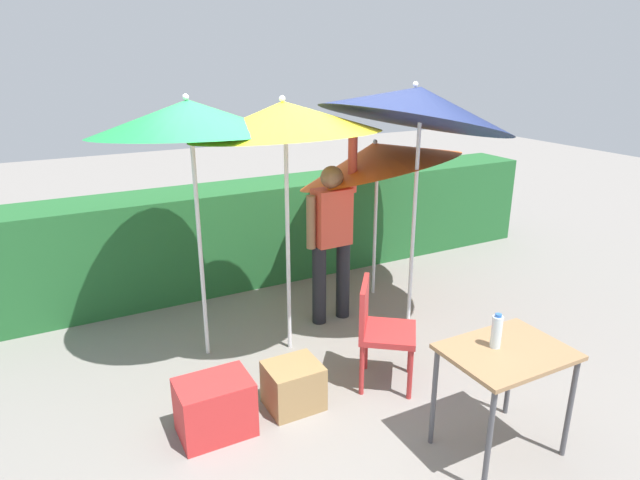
{
  "coord_description": "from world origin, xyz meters",
  "views": [
    {
      "loc": [
        -2.04,
        -3.57,
        2.61
      ],
      "look_at": [
        0.0,
        0.3,
        1.1
      ],
      "focal_mm": 30.58,
      "sensor_mm": 36.0,
      "label": 1
    }
  ],
  "objects_px": {
    "bottle_water": "(497,331)",
    "chair_plastic": "(379,327)",
    "folding_table": "(506,363)",
    "umbrella_yellow": "(376,157)",
    "person_vendor": "(332,233)",
    "crate_cardboard": "(293,386)",
    "umbrella_orange": "(284,119)",
    "cooler_box": "(215,407)",
    "umbrella_rainbow": "(418,105)",
    "umbrella_navy": "(189,118)"
  },
  "relations": [
    {
      "from": "chair_plastic",
      "to": "crate_cardboard",
      "type": "relative_size",
      "value": 2.17
    },
    {
      "from": "umbrella_yellow",
      "to": "person_vendor",
      "type": "bearing_deg",
      "value": -155.58
    },
    {
      "from": "umbrella_rainbow",
      "to": "umbrella_yellow",
      "type": "relative_size",
      "value": 1.26
    },
    {
      "from": "folding_table",
      "to": "bottle_water",
      "type": "relative_size",
      "value": 3.33
    },
    {
      "from": "umbrella_yellow",
      "to": "umbrella_navy",
      "type": "xyz_separation_m",
      "value": [
        -2.04,
        -0.38,
        0.55
      ]
    },
    {
      "from": "umbrella_yellow",
      "to": "bottle_water",
      "type": "distance_m",
      "value": 2.67
    },
    {
      "from": "umbrella_rainbow",
      "to": "crate_cardboard",
      "type": "xyz_separation_m",
      "value": [
        -1.56,
        -0.67,
        -1.99
      ]
    },
    {
      "from": "umbrella_rainbow",
      "to": "folding_table",
      "type": "xyz_separation_m",
      "value": [
        -0.52,
        -1.77,
        -1.49
      ]
    },
    {
      "from": "umbrella_yellow",
      "to": "umbrella_orange",
      "type": "bearing_deg",
      "value": -154.16
    },
    {
      "from": "umbrella_orange",
      "to": "person_vendor",
      "type": "xyz_separation_m",
      "value": [
        0.63,
        0.33,
        -1.16
      ]
    },
    {
      "from": "umbrella_rainbow",
      "to": "umbrella_navy",
      "type": "height_order",
      "value": "umbrella_rainbow"
    },
    {
      "from": "bottle_water",
      "to": "chair_plastic",
      "type": "bearing_deg",
      "value": 103.22
    },
    {
      "from": "crate_cardboard",
      "to": "folding_table",
      "type": "bearing_deg",
      "value": -46.53
    },
    {
      "from": "folding_table",
      "to": "umbrella_orange",
      "type": "bearing_deg",
      "value": 110.13
    },
    {
      "from": "umbrella_navy",
      "to": "folding_table",
      "type": "height_order",
      "value": "umbrella_navy"
    },
    {
      "from": "umbrella_yellow",
      "to": "umbrella_navy",
      "type": "bearing_deg",
      "value": -169.34
    },
    {
      "from": "umbrella_rainbow",
      "to": "bottle_water",
      "type": "height_order",
      "value": "umbrella_rainbow"
    },
    {
      "from": "umbrella_navy",
      "to": "person_vendor",
      "type": "height_order",
      "value": "umbrella_navy"
    },
    {
      "from": "umbrella_orange",
      "to": "person_vendor",
      "type": "distance_m",
      "value": 1.36
    },
    {
      "from": "cooler_box",
      "to": "umbrella_orange",
      "type": "bearing_deg",
      "value": 41.21
    },
    {
      "from": "umbrella_orange",
      "to": "cooler_box",
      "type": "distance_m",
      "value": 2.28
    },
    {
      "from": "bottle_water",
      "to": "folding_table",
      "type": "bearing_deg",
      "value": -55.75
    },
    {
      "from": "umbrella_orange",
      "to": "umbrella_yellow",
      "type": "relative_size",
      "value": 1.14
    },
    {
      "from": "cooler_box",
      "to": "person_vendor",
      "type": "bearing_deg",
      "value": 36.29
    },
    {
      "from": "umbrella_navy",
      "to": "folding_table",
      "type": "bearing_deg",
      "value": -57.1
    },
    {
      "from": "umbrella_rainbow",
      "to": "crate_cardboard",
      "type": "bearing_deg",
      "value": -156.67
    },
    {
      "from": "crate_cardboard",
      "to": "chair_plastic",
      "type": "bearing_deg",
      "value": -2.43
    },
    {
      "from": "umbrella_orange",
      "to": "folding_table",
      "type": "height_order",
      "value": "umbrella_orange"
    },
    {
      "from": "umbrella_orange",
      "to": "crate_cardboard",
      "type": "distance_m",
      "value": 2.11
    },
    {
      "from": "umbrella_rainbow",
      "to": "umbrella_navy",
      "type": "relative_size",
      "value": 1.1
    },
    {
      "from": "folding_table",
      "to": "person_vendor",
      "type": "bearing_deg",
      "value": 91.81
    },
    {
      "from": "umbrella_navy",
      "to": "bottle_water",
      "type": "bearing_deg",
      "value": -57.14
    },
    {
      "from": "person_vendor",
      "to": "folding_table",
      "type": "bearing_deg",
      "value": -88.19
    },
    {
      "from": "person_vendor",
      "to": "chair_plastic",
      "type": "height_order",
      "value": "person_vendor"
    },
    {
      "from": "umbrella_navy",
      "to": "folding_table",
      "type": "distance_m",
      "value": 2.96
    },
    {
      "from": "umbrella_orange",
      "to": "umbrella_rainbow",
      "type": "bearing_deg",
      "value": -6.96
    },
    {
      "from": "umbrella_yellow",
      "to": "person_vendor",
      "type": "distance_m",
      "value": 1.0
    },
    {
      "from": "umbrella_rainbow",
      "to": "cooler_box",
      "type": "relative_size",
      "value": 4.92
    },
    {
      "from": "chair_plastic",
      "to": "bottle_water",
      "type": "bearing_deg",
      "value": -76.78
    },
    {
      "from": "umbrella_yellow",
      "to": "folding_table",
      "type": "bearing_deg",
      "value": -103.91
    },
    {
      "from": "umbrella_orange",
      "to": "umbrella_navy",
      "type": "relative_size",
      "value": 1.0
    },
    {
      "from": "umbrella_orange",
      "to": "umbrella_navy",
      "type": "xyz_separation_m",
      "value": [
        -0.71,
        0.26,
        0.02
      ]
    },
    {
      "from": "umbrella_yellow",
      "to": "cooler_box",
      "type": "height_order",
      "value": "umbrella_yellow"
    },
    {
      "from": "umbrella_orange",
      "to": "folding_table",
      "type": "xyz_separation_m",
      "value": [
        0.7,
        -1.92,
        -1.42
      ]
    },
    {
      "from": "umbrella_yellow",
      "to": "chair_plastic",
      "type": "height_order",
      "value": "umbrella_yellow"
    },
    {
      "from": "folding_table",
      "to": "chair_plastic",
      "type": "bearing_deg",
      "value": 104.74
    },
    {
      "from": "person_vendor",
      "to": "bottle_water",
      "type": "bearing_deg",
      "value": -89.33
    },
    {
      "from": "umbrella_yellow",
      "to": "folding_table",
      "type": "relative_size",
      "value": 2.55
    },
    {
      "from": "person_vendor",
      "to": "folding_table",
      "type": "xyz_separation_m",
      "value": [
        0.07,
        -2.24,
        -0.25
      ]
    },
    {
      "from": "chair_plastic",
      "to": "folding_table",
      "type": "xyz_separation_m",
      "value": [
        0.28,
        -1.06,
        0.17
      ]
    }
  ]
}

